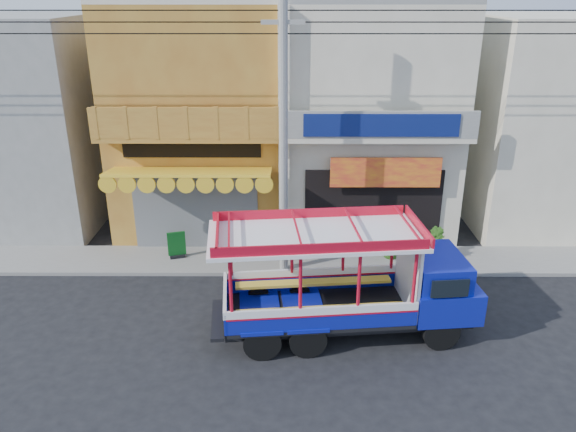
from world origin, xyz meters
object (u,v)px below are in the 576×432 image
(potted_plant_b, at_px, (437,243))
(potted_plant_c, at_px, (438,248))
(songthaew_truck, at_px, (365,281))
(green_sign, at_px, (177,247))
(potted_plant_a, at_px, (392,241))
(utility_pole, at_px, (289,116))

(potted_plant_b, height_order, potted_plant_c, potted_plant_b)
(songthaew_truck, relative_size, green_sign, 7.61)
(potted_plant_a, xyz_separation_m, potted_plant_b, (1.48, -0.05, -0.05))
(potted_plant_a, distance_m, potted_plant_c, 1.49)
(songthaew_truck, relative_size, potted_plant_a, 6.12)
(green_sign, height_order, potted_plant_a, potted_plant_a)
(songthaew_truck, height_order, potted_plant_a, songthaew_truck)
(utility_pole, relative_size, songthaew_truck, 4.05)
(potted_plant_c, bearing_deg, potted_plant_b, 175.12)
(green_sign, height_order, potted_plant_b, potted_plant_b)
(potted_plant_a, height_order, potted_plant_c, potted_plant_a)
(utility_pole, height_order, songthaew_truck, utility_pole)
(potted_plant_a, relative_size, potted_plant_b, 1.09)
(utility_pole, bearing_deg, songthaew_truck, -59.76)
(utility_pole, distance_m, songthaew_truck, 5.26)
(potted_plant_b, xyz_separation_m, potted_plant_c, (-0.02, -0.21, -0.08))
(potted_plant_b, bearing_deg, songthaew_truck, 105.10)
(songthaew_truck, xyz_separation_m, potted_plant_a, (1.46, 4.29, -0.83))
(potted_plant_a, bearing_deg, green_sign, 126.50)
(green_sign, relative_size, potted_plant_b, 0.88)
(songthaew_truck, height_order, potted_plant_b, songthaew_truck)
(utility_pole, distance_m, potted_plant_c, 6.66)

